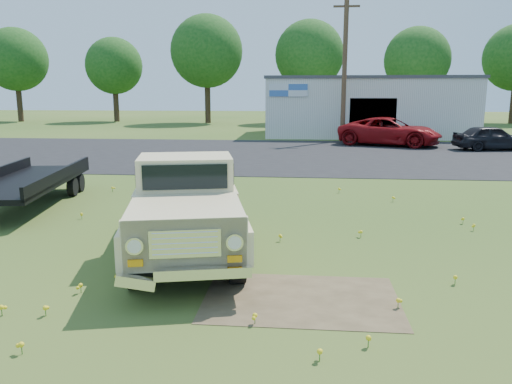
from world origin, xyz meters
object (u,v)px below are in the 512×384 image
Objects in this scene: flatbed_trailer at (26,177)px; red_pickup at (390,132)px; vintage_pickup_truck at (186,205)px; dark_sedan at (491,138)px.

red_pickup is (12.70, 16.92, 0.01)m from flatbed_trailer.
vintage_pickup_truck is 1.38× the size of dark_sedan.
vintage_pickup_truck is 6.54m from flatbed_trailer.
dark_sedan is (17.78, 15.06, -0.14)m from flatbed_trailer.
dark_sedan is at bearing -88.96° from red_pickup.
red_pickup is (7.31, 20.62, -0.17)m from vintage_pickup_truck.
flatbed_trailer is 21.15m from red_pickup.
red_pickup is at bearing 57.78° from vintage_pickup_truck.
vintage_pickup_truck is at bearing -178.37° from red_pickup.
flatbed_trailer is at bearing 164.25° from red_pickup.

